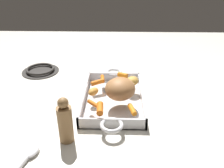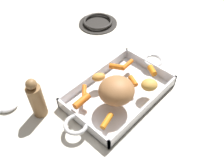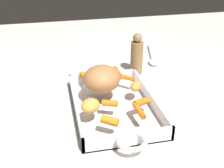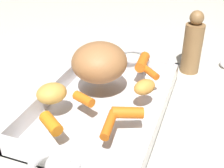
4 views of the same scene
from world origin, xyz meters
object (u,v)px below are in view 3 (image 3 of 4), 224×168
Objects in this scene: baby_carrot_northwest at (117,73)px; serving_spoon at (152,57)px; roasting_dish at (114,105)px; potato_halved at (136,86)px; baby_carrot_northeast at (139,110)px; baby_carrot_center_right at (142,102)px; baby_carrot_long at (85,77)px; baby_carrot_southeast at (110,121)px; pepper_mill at (137,55)px; baby_carrot_southwest at (127,78)px; pork_roast at (102,79)px; potato_golden_small at (90,106)px; baby_carrot_center_left at (110,103)px.

serving_spoon is at bearing 136.16° from baby_carrot_northwest.
potato_halved is at bearing 107.32° from roasting_dish.
baby_carrot_northeast reaches higher than roasting_dish.
baby_carrot_center_right is at bearing -5.36° from potato_halved.
potato_halved is at bearing 167.35° from baby_carrot_northeast.
baby_carrot_southeast is at bearing 6.02° from baby_carrot_long.
pepper_mill is at bearing 164.34° from baby_carrot_northeast.
baby_carrot_northeast is 0.27× the size of serving_spoon.
baby_carrot_northeast reaches higher than baby_carrot_southwest.
baby_carrot_long is at bearing -153.62° from baby_carrot_northeast.
baby_carrot_northwest is at bearing 162.64° from roasting_dish.
pork_roast is 2.04× the size of potato_golden_small.
baby_carrot_northwest is 0.11m from baby_carrot_long.
potato_golden_small reaches higher than baby_carrot_northwest.
baby_carrot_center_left is at bearing 104.86° from potato_golden_small.
serving_spoon is (-0.25, 0.18, -0.04)m from baby_carrot_southwest.
baby_carrot_southeast reaches higher than serving_spoon.
baby_carrot_center_right reaches higher than baby_carrot_long.
potato_halved is 0.21× the size of serving_spoon.
serving_spoon is at bearing 149.12° from baby_carrot_southeast.
baby_carrot_northwest and baby_carrot_center_right have the same top height.
baby_carrot_long is (-0.19, -0.13, -0.00)m from baby_carrot_center_right.
baby_carrot_center_left is 0.19m from baby_carrot_northwest.
roasting_dish is at bearing 26.92° from baby_carrot_long.
potato_halved reaches higher than roasting_dish.
baby_carrot_southwest is at bearing 146.33° from roasting_dish.
baby_carrot_center_left is 0.80× the size of baby_carrot_center_right.
pork_roast is 0.41m from serving_spoon.
pork_roast is 2.67× the size of baby_carrot_center_left.
potato_golden_small is at bearing -24.34° from serving_spoon.
serving_spoon is at bearing 141.55° from potato_golden_small.
serving_spoon is (-0.21, 0.20, -0.05)m from baby_carrot_northwest.
baby_carrot_northeast is at bearing 27.32° from pork_roast.
pork_roast is 2.42× the size of potato_halved.
baby_carrot_long is (-0.00, -0.11, -0.00)m from baby_carrot_northwest.
baby_carrot_southwest is at bearing 36.18° from baby_carrot_northwest.
baby_carrot_long is at bearing -104.12° from baby_carrot_southwest.
potato_halved is at bearing 126.16° from baby_carrot_center_left.
baby_carrot_center_right is at bearing 0.09° from baby_carrot_southwest.
baby_carrot_northeast is 0.49m from serving_spoon.
baby_carrot_northwest is at bearing -29.73° from serving_spoon.
serving_spoon is (-0.32, 0.17, -0.05)m from potato_halved.
potato_golden_small is 0.17m from potato_halved.
baby_carrot_southeast is at bearing -26.32° from pepper_mill.
baby_carrot_southeast is at bearing -69.15° from baby_carrot_northeast.
baby_carrot_southwest is (-0.23, 0.11, -0.00)m from baby_carrot_southeast.
baby_carrot_center_left reaches higher than baby_carrot_southwest.
potato_halved is at bearing 52.27° from baby_carrot_long.
baby_carrot_long is at bearing 176.98° from potato_golden_small.
baby_carrot_center_right is at bearing 41.25° from pork_roast.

